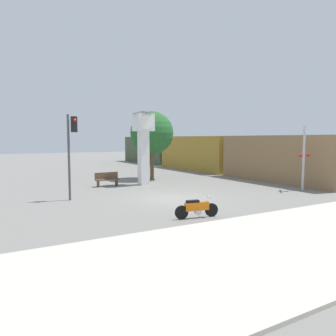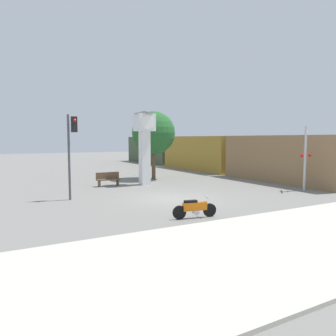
# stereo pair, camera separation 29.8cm
# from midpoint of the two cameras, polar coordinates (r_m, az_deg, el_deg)

# --- Properties ---
(ground_plane) EXTENTS (120.00, 120.00, 0.00)m
(ground_plane) POSITION_cam_midpoint_polar(r_m,az_deg,el_deg) (17.46, 1.42, -5.32)
(ground_plane) COLOR slate
(sidewalk_strip) EXTENTS (36.00, 6.00, 0.10)m
(sidewalk_strip) POSITION_cam_midpoint_polar(r_m,az_deg,el_deg) (11.39, 23.11, -11.17)
(sidewalk_strip) COLOR #BCB7A8
(sidewalk_strip) RESTS_ON ground_plane
(motorcycle) EXTENTS (1.85, 0.51, 0.82)m
(motorcycle) POSITION_cam_midpoint_polar(r_m,az_deg,el_deg) (13.21, 5.31, -7.00)
(motorcycle) COLOR black
(motorcycle) RESTS_ON ground_plane
(clock_tower) EXTENTS (1.41, 1.41, 5.05)m
(clock_tower) POSITION_cam_midpoint_polar(r_m,az_deg,el_deg) (22.44, -3.74, 5.60)
(clock_tower) COLOR white
(clock_tower) RESTS_ON ground_plane
(freight_train) EXTENTS (2.80, 31.97, 3.40)m
(freight_train) POSITION_cam_midpoint_polar(r_m,az_deg,el_deg) (33.69, 5.95, 2.62)
(freight_train) COLOR olive
(freight_train) RESTS_ON ground_plane
(traffic_light) EXTENTS (0.50, 0.35, 4.40)m
(traffic_light) POSITION_cam_midpoint_polar(r_m,az_deg,el_deg) (17.50, -15.99, 4.44)
(traffic_light) COLOR #47474C
(traffic_light) RESTS_ON ground_plane
(railroad_crossing_signal) EXTENTS (0.90, 0.82, 3.93)m
(railroad_crossing_signal) POSITION_cam_midpoint_polar(r_m,az_deg,el_deg) (21.58, 23.16, 2.00)
(railroad_crossing_signal) COLOR #B7B7BC
(railroad_crossing_signal) RESTS_ON ground_plane
(street_tree) EXTENTS (3.35, 3.35, 5.28)m
(street_tree) POSITION_cam_midpoint_polar(r_m,az_deg,el_deg) (25.56, -2.21, 6.09)
(street_tree) COLOR brown
(street_tree) RESTS_ON ground_plane
(bench) EXTENTS (1.60, 0.44, 0.92)m
(bench) POSITION_cam_midpoint_polar(r_m,az_deg,el_deg) (22.22, -10.00, -1.86)
(bench) COLOR brown
(bench) RESTS_ON ground_plane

